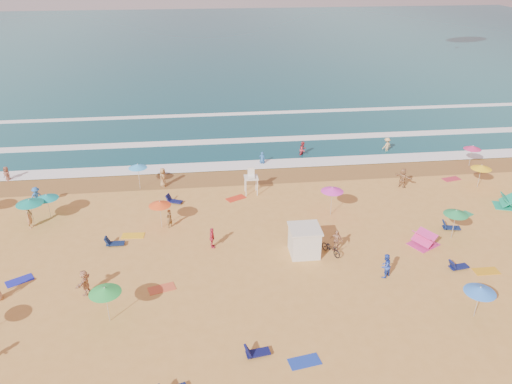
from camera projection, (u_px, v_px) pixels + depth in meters
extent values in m
plane|color=gold|center=(240.00, 248.00, 36.52)|extent=(220.00, 220.00, 0.00)
cube|color=#0C4756|center=(207.00, 45.00, 111.28)|extent=(220.00, 140.00, 0.18)
plane|color=olive|center=(229.00, 177.00, 47.64)|extent=(220.00, 220.00, 0.00)
cube|color=white|center=(227.00, 166.00, 49.82)|extent=(200.00, 2.20, 0.05)
cube|color=white|center=(223.00, 141.00, 56.05)|extent=(200.00, 1.60, 0.05)
cube|color=white|center=(219.00, 114.00, 64.95)|extent=(200.00, 1.20, 0.05)
cube|color=silver|center=(304.00, 241.00, 35.41)|extent=(2.00, 2.00, 2.00)
cube|color=silver|center=(305.00, 229.00, 34.94)|extent=(2.20, 2.20, 0.12)
imported|color=black|center=(331.00, 248.00, 35.57)|extent=(1.47, 1.92, 0.97)
cone|color=teal|center=(47.00, 197.00, 39.66)|extent=(1.80, 1.80, 0.35)
cone|color=#38ACFF|center=(138.00, 166.00, 44.38)|extent=(1.67, 1.67, 0.35)
cone|color=yellow|center=(482.00, 167.00, 44.77)|extent=(1.82, 1.82, 0.35)
cone|color=#239A52|center=(456.00, 212.00, 36.77)|extent=(1.79, 1.79, 0.35)
cone|color=#FF501A|center=(160.00, 203.00, 38.23)|extent=(1.72, 1.72, 0.35)
cone|color=#CA2C6B|center=(473.00, 147.00, 49.29)|extent=(1.70, 1.70, 0.35)
cone|color=#119080|center=(29.00, 202.00, 38.43)|extent=(2.07, 2.07, 0.35)
cone|color=green|center=(105.00, 290.00, 28.41)|extent=(1.85, 1.85, 0.35)
cone|color=#E633C1|center=(332.00, 189.00, 39.97)|extent=(1.82, 1.82, 0.35)
cone|color=#367FF4|center=(480.00, 290.00, 28.89)|extent=(1.83, 1.83, 0.35)
cube|color=#0E1E48|center=(116.00, 243.00, 36.72)|extent=(1.30, 0.57, 0.34)
cube|color=#0E1147|center=(258.00, 353.00, 26.87)|extent=(1.37, 0.75, 0.34)
cube|color=#0F174F|center=(459.00, 267.00, 34.06)|extent=(1.37, 0.74, 0.34)
cube|color=#102050|center=(451.00, 228.00, 38.78)|extent=(1.39, 0.81, 0.34)
cube|color=#0E1249|center=(175.00, 201.00, 42.77)|extent=(1.42, 1.04, 0.34)
cube|color=#1C22B2|center=(20.00, 281.00, 32.91)|extent=(1.90, 1.60, 0.03)
cube|color=yellow|center=(133.00, 236.00, 38.01)|extent=(1.76, 0.99, 0.03)
cube|color=#D65532|center=(162.00, 288.00, 32.15)|extent=(1.87, 1.30, 0.03)
cube|color=red|center=(236.00, 198.00, 43.62)|extent=(1.91, 1.54, 0.03)
cube|color=#1A37A6|center=(304.00, 362.00, 26.51)|extent=(1.82, 1.14, 0.03)
cube|color=#238F5A|center=(463.00, 215.00, 40.88)|extent=(1.90, 1.55, 0.03)
cube|color=orange|center=(486.00, 271.00, 33.86)|extent=(1.70, 0.87, 0.03)
cube|color=#B92B40|center=(451.00, 179.00, 47.22)|extent=(1.85, 1.22, 0.03)
imported|color=tan|center=(336.00, 240.00, 35.86)|extent=(1.01, 0.91, 1.65)
imported|color=tan|center=(85.00, 282.00, 31.37)|extent=(0.95, 1.67, 1.71)
imported|color=blue|center=(385.00, 266.00, 32.95)|extent=(1.06, 1.01, 1.73)
imported|color=#D2344E|center=(212.00, 238.00, 36.20)|extent=(0.54, 1.00, 1.62)
imported|color=#245FAA|center=(262.00, 159.00, 50.15)|extent=(0.66, 0.51, 1.61)
imported|color=#BA2E39|center=(303.00, 150.00, 52.19)|extent=(1.13, 1.12, 1.84)
imported|color=brown|center=(169.00, 219.00, 38.85)|extent=(0.65, 0.66, 1.54)
imported|color=tan|center=(29.00, 217.00, 38.76)|extent=(0.51, 0.72, 1.86)
imported|color=brown|center=(7.00, 175.00, 46.66)|extent=(0.97, 0.91, 1.67)
imported|color=#AD7C50|center=(403.00, 178.00, 45.30)|extent=(1.52, 1.62, 1.82)
imported|color=blue|center=(37.00, 197.00, 41.94)|extent=(1.28, 1.27, 1.77)
imported|color=#A9804E|center=(163.00, 177.00, 45.43)|extent=(0.91, 1.05, 1.81)
imported|color=tan|center=(387.00, 146.00, 53.32)|extent=(1.33, 1.11, 1.79)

